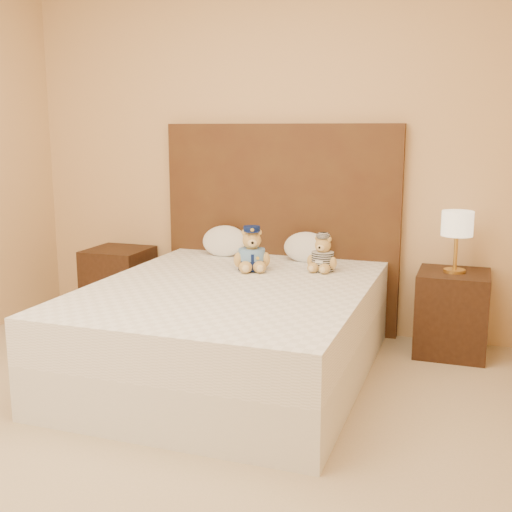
{
  "coord_description": "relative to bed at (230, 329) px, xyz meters",
  "views": [
    {
      "loc": [
        1.37,
        -2.25,
        1.47
      ],
      "look_at": [
        0.08,
        1.45,
        0.68
      ],
      "focal_mm": 45.0,
      "sensor_mm": 36.0,
      "label": 1
    }
  ],
  "objects": [
    {
      "name": "pillow_left",
      "position": [
        -0.37,
        0.83,
        0.39
      ],
      "size": [
        0.34,
        0.22,
        0.24
      ],
      "primitive_type": "ellipsoid",
      "color": "white",
      "rests_on": "bed"
    },
    {
      "name": "teddy_police",
      "position": [
        -0.01,
        0.42,
        0.42
      ],
      "size": [
        0.32,
        0.32,
        0.29
      ],
      "primitive_type": null,
      "rotation": [
        0.0,
        0.0,
        0.4
      ],
      "color": "tan",
      "rests_on": "bed"
    },
    {
      "name": "room_walls",
      "position": [
        0.0,
        -0.74,
        1.53
      ],
      "size": [
        4.04,
        4.52,
        2.72
      ],
      "color": "#DBAE77",
      "rests_on": "ground"
    },
    {
      "name": "lamp",
      "position": [
        1.25,
        0.8,
        0.57
      ],
      "size": [
        0.2,
        0.2,
        0.4
      ],
      "color": "gold",
      "rests_on": "nightstand_right"
    },
    {
      "name": "ground",
      "position": [
        0.0,
        -1.2,
        -0.28
      ],
      "size": [
        4.0,
        4.5,
        0.0
      ],
      "primitive_type": "cube",
      "color": "#C4A98C",
      "rests_on": "ground"
    },
    {
      "name": "headboard",
      "position": [
        0.0,
        1.01,
        0.47
      ],
      "size": [
        1.75,
        0.08,
        1.5
      ],
      "primitive_type": "cube",
      "color": "#4D3117",
      "rests_on": "ground"
    },
    {
      "name": "nightstand_left",
      "position": [
        -1.25,
        0.8,
        -0.0
      ],
      "size": [
        0.45,
        0.45,
        0.55
      ],
      "primitive_type": "cube",
      "color": "#361F11",
      "rests_on": "ground"
    },
    {
      "name": "teddy_prisoner",
      "position": [
        0.43,
        0.55,
        0.39
      ],
      "size": [
        0.24,
        0.23,
        0.24
      ],
      "primitive_type": null,
      "rotation": [
        0.0,
        0.0,
        -0.12
      ],
      "color": "tan",
      "rests_on": "bed"
    },
    {
      "name": "nightstand_right",
      "position": [
        1.25,
        0.8,
        -0.0
      ],
      "size": [
        0.45,
        0.45,
        0.55
      ],
      "primitive_type": "cube",
      "color": "#361F11",
      "rests_on": "ground"
    },
    {
      "name": "bed",
      "position": [
        0.0,
        0.0,
        0.0
      ],
      "size": [
        1.6,
        2.0,
        0.55
      ],
      "color": "white",
      "rests_on": "ground"
    },
    {
      "name": "pillow_right",
      "position": [
        0.24,
        0.83,
        0.39
      ],
      "size": [
        0.31,
        0.2,
        0.22
      ],
      "primitive_type": "ellipsoid",
      "color": "white",
      "rests_on": "bed"
    }
  ]
}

